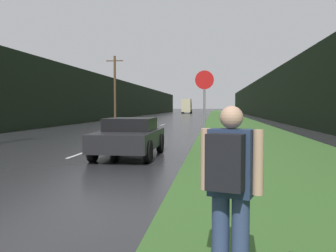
% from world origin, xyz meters
% --- Properties ---
extents(grass_verge, '(6.00, 240.00, 0.02)m').
position_xyz_m(grass_verge, '(6.94, 40.00, 0.01)').
color(grass_verge, '#386028').
rests_on(grass_verge, ground_plane).
extents(lane_stripe_c, '(0.12, 3.00, 0.01)m').
position_xyz_m(lane_stripe_c, '(0.00, 12.18, 0.00)').
color(lane_stripe_c, silver).
rests_on(lane_stripe_c, ground_plane).
extents(lane_stripe_d, '(0.12, 3.00, 0.01)m').
position_xyz_m(lane_stripe_d, '(0.00, 19.18, 0.00)').
color(lane_stripe_d, silver).
rests_on(lane_stripe_d, ground_plane).
extents(lane_stripe_e, '(0.12, 3.00, 0.01)m').
position_xyz_m(lane_stripe_e, '(0.00, 26.18, 0.00)').
color(lane_stripe_e, silver).
rests_on(lane_stripe_e, ground_plane).
extents(lane_stripe_f, '(0.12, 3.00, 0.01)m').
position_xyz_m(lane_stripe_f, '(0.00, 33.18, 0.00)').
color(lane_stripe_f, silver).
rests_on(lane_stripe_f, ground_plane).
extents(treeline_far_side, '(2.00, 140.00, 5.71)m').
position_xyz_m(treeline_far_side, '(-9.94, 50.00, 2.86)').
color(treeline_far_side, black).
rests_on(treeline_far_side, ground_plane).
extents(treeline_near_side, '(2.00, 140.00, 6.15)m').
position_xyz_m(treeline_near_side, '(12.94, 50.00, 3.07)').
color(treeline_near_side, black).
rests_on(treeline_near_side, ground_plane).
extents(utility_pole_far, '(1.80, 0.24, 7.03)m').
position_xyz_m(utility_pole_far, '(-5.47, 35.93, 3.64)').
color(utility_pole_far, '#4C3823').
rests_on(utility_pole_far, ground_plane).
extents(stop_sign, '(0.60, 0.07, 2.88)m').
position_xyz_m(stop_sign, '(4.54, 10.94, 1.70)').
color(stop_sign, slate).
rests_on(stop_sign, ground_plane).
extents(hitchhiker_with_backpack, '(0.58, 0.50, 1.73)m').
position_xyz_m(hitchhiker_with_backpack, '(4.99, 2.82, 0.99)').
color(hitchhiker_with_backpack, navy).
rests_on(hitchhiker_with_backpack, ground_plane).
extents(car_passing_near, '(1.96, 4.02, 1.33)m').
position_xyz_m(car_passing_near, '(1.97, 11.44, 0.69)').
color(car_passing_near, black).
rests_on(car_passing_near, ground_plane).
extents(delivery_truck, '(2.40, 6.90, 3.67)m').
position_xyz_m(delivery_truck, '(-1.97, 90.40, 1.90)').
color(delivery_truck, '#6E684F').
rests_on(delivery_truck, ground_plane).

